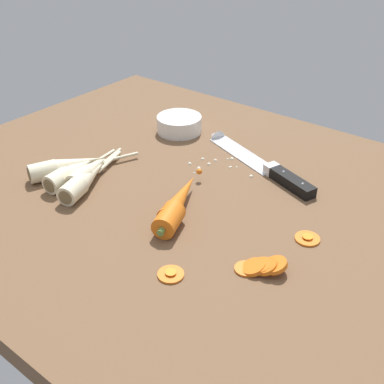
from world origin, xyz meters
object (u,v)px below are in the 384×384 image
object	(u,v)px
carrot_slice_stray_near	(171,273)
carrot_slice_stack	(261,267)
parsnip_mid_left	(85,180)
parsnip_back	(67,166)
prep_bowl	(179,124)
chefs_knife	(254,160)
carrot_slice_stray_mid	(307,239)
parsnip_mid_right	(72,172)
whole_carrot	(179,204)
parsnip_front	(90,171)

from	to	relation	value
carrot_slice_stray_near	carrot_slice_stack	bearing A→B (deg)	42.35
parsnip_mid_left	parsnip_back	size ratio (longest dim) A/B	0.94
carrot_slice_stray_near	prep_bowl	distance (cm)	52.61
carrot_slice_stray_near	chefs_knife	bearing A→B (deg)	103.17
parsnip_back	prep_bowl	xyz separation A→B (cm)	(5.05, 30.98, 0.17)
carrot_slice_stray_near	carrot_slice_stray_mid	xyz separation A→B (cm)	(12.62, 21.04, 0.00)
carrot_slice_stack	carrot_slice_stray_near	world-z (taller)	carrot_slice_stack
chefs_knife	parsnip_mid_right	size ratio (longest dim) A/B	1.70
carrot_slice_stray_near	prep_bowl	world-z (taller)	prep_bowl
whole_carrot	parsnip_mid_right	world-z (taller)	whole_carrot
parsnip_back	carrot_slice_stray_mid	world-z (taller)	parsnip_back
whole_carrot	parsnip_mid_left	distance (cm)	20.82
parsnip_mid_right	carrot_slice_stack	xyz separation A→B (cm)	(44.83, -0.13, -1.13)
chefs_knife	carrot_slice_stack	world-z (taller)	carrot_slice_stack
chefs_knife	prep_bowl	bearing A→B (deg)	174.36
carrot_slice_stray_near	carrot_slice_stray_mid	size ratio (longest dim) A/B	0.97
parsnip_back	prep_bowl	world-z (taller)	same
whole_carrot	parsnip_mid_right	distance (cm)	25.08
carrot_slice_stray_mid	carrot_slice_stray_near	bearing A→B (deg)	-120.94
parsnip_mid_right	carrot_slice_stack	distance (cm)	44.84
parsnip_mid_left	prep_bowl	distance (cm)	32.45
parsnip_front	parsnip_back	bearing A→B (deg)	-163.07
carrot_slice_stray_near	carrot_slice_stray_mid	bearing A→B (deg)	59.06
parsnip_front	parsnip_mid_right	world-z (taller)	same
parsnip_front	prep_bowl	size ratio (longest dim) A/B	1.66
parsnip_back	carrot_slice_stack	xyz separation A→B (cm)	(47.68, -1.08, -1.13)
parsnip_mid_right	carrot_slice_stray_mid	world-z (taller)	parsnip_mid_right
chefs_knife	carrot_slice_stack	bearing A→B (deg)	-56.68
parsnip_back	carrot_slice_stray_near	bearing A→B (deg)	-15.81
carrot_slice_stack	chefs_knife	bearing A→B (deg)	123.32
parsnip_front	carrot_slice_stray_mid	xyz separation A→B (cm)	(44.57, 8.86, -1.62)
carrot_slice_stray_near	parsnip_back	bearing A→B (deg)	164.19
parsnip_mid_left	parsnip_back	bearing A→B (deg)	169.21
chefs_knife	parsnip_front	world-z (taller)	parsnip_front
parsnip_mid_left	parsnip_mid_right	bearing A→B (deg)	174.32
parsnip_mid_left	prep_bowl	bearing A→B (deg)	93.95
parsnip_mid_left	carrot_slice_stack	world-z (taller)	parsnip_mid_left
parsnip_mid_right	parsnip_back	xyz separation A→B (cm)	(-2.85, 0.95, -0.00)
carrot_slice_stack	carrot_slice_stray_near	size ratio (longest dim) A/B	1.84
parsnip_back	whole_carrot	bearing A→B (deg)	6.71
carrot_slice_stack	carrot_slice_stray_mid	xyz separation A→B (cm)	(2.22, 11.57, -0.49)
whole_carrot	prep_bowl	bearing A→B (deg)	129.09
parsnip_mid_right	carrot_slice_stray_near	distance (cm)	35.78
whole_carrot	carrot_slice_stray_near	xyz separation A→B (cm)	(9.70, -13.80, -1.74)
chefs_knife	carrot_slice_stray_near	bearing A→B (deg)	-76.83
whole_carrot	parsnip_front	size ratio (longest dim) A/B	1.18
whole_carrot	prep_bowl	xyz separation A→B (cm)	(-22.54, 27.74, 0.05)
carrot_slice_stack	prep_bowl	size ratio (longest dim) A/B	0.70
parsnip_mid_left	carrot_slice_stray_mid	size ratio (longest dim) A/B	4.93
chefs_knife	carrot_slice_stack	xyz separation A→B (cm)	(19.58, -29.78, 0.19)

